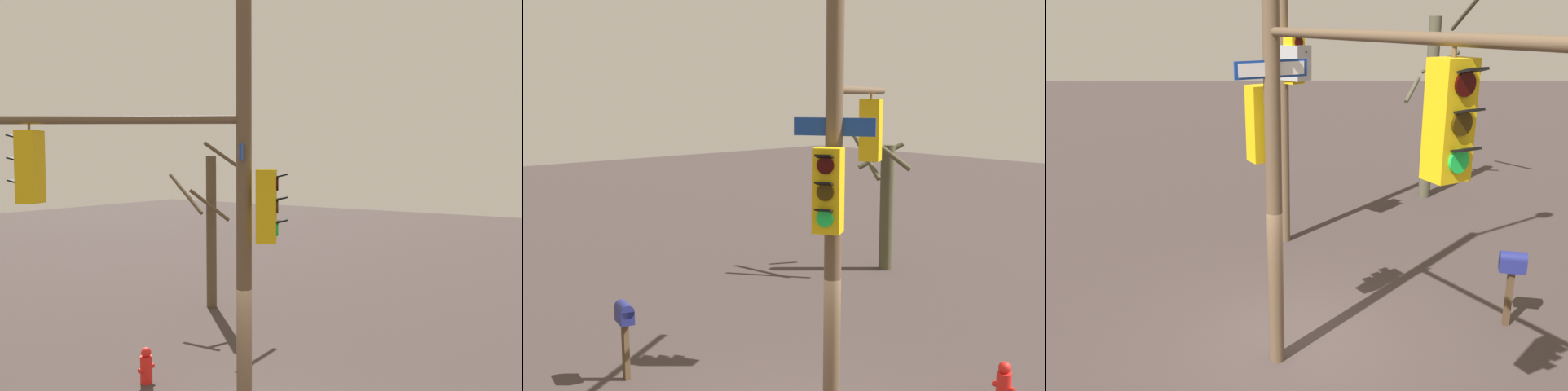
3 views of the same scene
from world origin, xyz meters
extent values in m
cylinder|color=brown|center=(0.30, 0.46, 4.04)|extent=(0.24, 0.24, 8.08)
cylinder|color=brown|center=(-0.97, 2.44, 5.05)|extent=(2.65, 4.02, 0.12)
cube|color=gold|center=(-1.45, 3.18, 4.35)|extent=(0.46, 0.43, 1.10)
cylinder|color=#2F0403|center=(-1.52, 3.33, 4.69)|extent=(0.21, 0.13, 0.22)
cube|color=black|center=(-1.56, 3.40, 4.81)|extent=(0.26, 0.24, 0.06)
cylinder|color=#352504|center=(-1.52, 3.33, 4.35)|extent=(0.21, 0.13, 0.22)
cube|color=black|center=(-1.56, 3.40, 4.47)|extent=(0.26, 0.24, 0.06)
cylinder|color=#19D147|center=(-1.52, 3.33, 4.01)|extent=(0.21, 0.13, 0.22)
cube|color=black|center=(-1.56, 3.40, 4.13)|extent=(0.26, 0.24, 0.06)
cylinder|color=brown|center=(-1.45, 3.18, 4.97)|extent=(0.04, 0.04, 0.15)
cube|color=gold|center=(0.49, 0.18, 3.76)|extent=(0.46, 0.44, 1.10)
cylinder|color=#2F0403|center=(0.57, 0.04, 4.10)|extent=(0.20, 0.14, 0.22)
cube|color=black|center=(0.61, -0.03, 4.22)|extent=(0.26, 0.25, 0.06)
cylinder|color=#352504|center=(0.57, 0.04, 3.76)|extent=(0.20, 0.14, 0.22)
cube|color=black|center=(0.61, -0.03, 3.88)|extent=(0.26, 0.25, 0.06)
cylinder|color=#19D147|center=(0.57, 0.04, 3.42)|extent=(0.20, 0.14, 0.22)
cube|color=black|center=(0.61, -0.03, 3.54)|extent=(0.26, 0.25, 0.06)
cube|color=navy|center=(0.30, 0.46, 4.56)|extent=(0.96, 0.59, 0.24)
cube|color=white|center=(0.30, 0.48, 4.56)|extent=(0.86, 0.52, 0.18)
cylinder|color=red|center=(1.19, 3.54, 0.28)|extent=(0.24, 0.24, 0.55)
sphere|color=red|center=(1.19, 3.54, 0.63)|extent=(0.20, 0.20, 0.20)
cylinder|color=red|center=(1.05, 3.54, 0.30)|extent=(0.10, 0.09, 0.09)
cylinder|color=red|center=(1.33, 3.54, 0.30)|extent=(0.10, 0.09, 0.09)
cylinder|color=brown|center=(6.32, 6.10, 2.29)|extent=(0.31, 0.31, 4.59)
cylinder|color=brown|center=(5.86, 5.78, 3.16)|extent=(0.77, 1.04, 0.97)
cylinder|color=brown|center=(6.13, 5.47, 4.58)|extent=(1.34, 0.49, 0.84)
cylinder|color=brown|center=(5.47, 6.37, 3.50)|extent=(0.66, 1.77, 1.13)
camera|label=1|loc=(-6.19, -4.31, 4.43)|focal=37.19mm
camera|label=2|loc=(6.40, -5.79, 4.99)|focal=45.52mm
camera|label=3|loc=(-0.16, 8.13, 5.24)|focal=38.30mm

